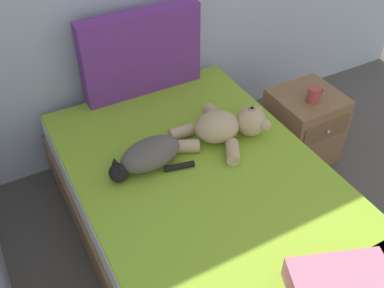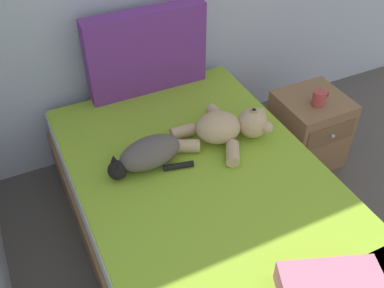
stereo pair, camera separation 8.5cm
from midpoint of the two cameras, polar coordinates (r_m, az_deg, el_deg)
bed at (r=2.43m, az=1.12°, el=-9.22°), size 1.27×2.00×0.51m
patterned_cushion at (r=2.77m, az=-7.41°, el=11.49°), size 0.75×0.12×0.53m
cat at (r=2.29m, az=-6.80°, el=-1.57°), size 0.44×0.25×0.15m
teddy_bear at (r=2.46m, az=3.47°, el=2.30°), size 0.57×0.48×0.18m
cell_phone at (r=2.65m, az=6.49°, el=3.36°), size 0.14×0.16×0.01m
nightstand at (r=3.08m, az=13.29°, el=2.22°), size 0.42×0.44×0.50m
mug at (r=2.87m, az=14.57°, el=6.17°), size 0.12×0.08×0.09m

